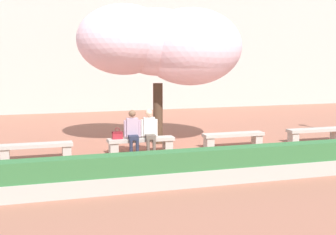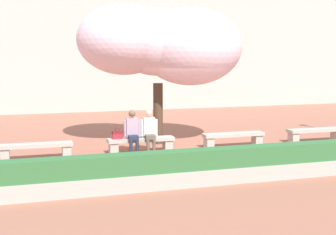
{
  "view_description": "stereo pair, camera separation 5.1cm",
  "coord_description": "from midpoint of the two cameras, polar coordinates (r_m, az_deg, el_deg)",
  "views": [
    {
      "loc": [
        -4.83,
        -13.29,
        2.88
      ],
      "look_at": [
        -0.6,
        0.2,
        1.0
      ],
      "focal_mm": 50.0,
      "sensor_mm": 36.0,
      "label": 1
    },
    {
      "loc": [
        -4.78,
        -13.31,
        2.88
      ],
      "look_at": [
        -0.6,
        0.2,
        1.0
      ],
      "focal_mm": 50.0,
      "sensor_mm": 36.0,
      "label": 2
    }
  ],
  "objects": [
    {
      "name": "ground_plane",
      "position": [
        14.43,
        2.63,
        -3.95
      ],
      "size": [
        100.0,
        100.0,
        0.0
      ],
      "primitive_type": "plane",
      "color": "#9E604C"
    },
    {
      "name": "building_facade",
      "position": [
        26.42,
        -6.8,
        10.99
      ],
      "size": [
        28.0,
        4.0,
        8.95
      ],
      "primitive_type": "cube",
      "color": "#B7B2A8",
      "rests_on": "ground"
    },
    {
      "name": "stone_bench_west_end",
      "position": [
        13.55,
        -15.67,
        -3.65
      ],
      "size": [
        2.0,
        0.44,
        0.45
      ],
      "color": "#ADA89E",
      "rests_on": "ground"
    },
    {
      "name": "stone_bench_near_west",
      "position": [
        13.94,
        -3.2,
        -3.06
      ],
      "size": [
        2.0,
        0.44,
        0.45
      ],
      "color": "#ADA89E",
      "rests_on": "ground"
    },
    {
      "name": "stone_bench_center",
      "position": [
        14.94,
        8.07,
        -2.41
      ],
      "size": [
        2.0,
        0.44,
        0.45
      ],
      "color": "#ADA89E",
      "rests_on": "ground"
    },
    {
      "name": "stone_bench_near_east",
      "position": [
        16.44,
        17.61,
        -1.78
      ],
      "size": [
        2.0,
        0.44,
        0.45
      ],
      "color": "#ADA89E",
      "rests_on": "ground"
    },
    {
      "name": "person_seated_left",
      "position": [
        13.76,
        -4.23,
        -1.57
      ],
      "size": [
        0.51,
        0.71,
        1.29
      ],
      "color": "black",
      "rests_on": "ground"
    },
    {
      "name": "person_seated_right",
      "position": [
        13.89,
        -2.17,
        -1.47
      ],
      "size": [
        0.51,
        0.71,
        1.29
      ],
      "color": "black",
      "rests_on": "ground"
    },
    {
      "name": "handbag",
      "position": [
        13.77,
        -6.1,
        -2.09
      ],
      "size": [
        0.3,
        0.15,
        0.34
      ],
      "color": "#A3232D",
      "rests_on": "stone_bench_near_west"
    },
    {
      "name": "cherry_tree_main",
      "position": [
        15.24,
        -0.8,
        9.02
      ],
      "size": [
        5.27,
        3.7,
        4.51
      ],
      "color": "#473323",
      "rests_on": "ground"
    },
    {
      "name": "planter_hedge_foreground",
      "position": [
        10.99,
        9.29,
        -5.65
      ],
      "size": [
        15.24,
        0.5,
        0.8
      ],
      "color": "#ADA89E",
      "rests_on": "ground"
    }
  ]
}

